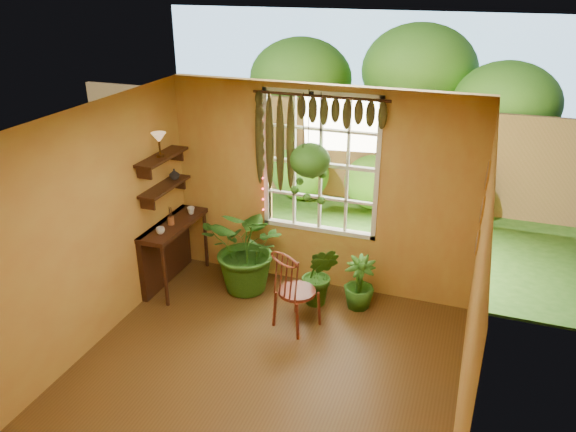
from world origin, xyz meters
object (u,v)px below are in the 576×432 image
object	(u,v)px
windsor_chair	(295,302)
potted_plant_mid	(320,275)
hanging_basket	(310,162)
counter_ledge	(168,245)
potted_plant_left	(249,248)

from	to	relation	value
windsor_chair	potted_plant_mid	size ratio (longest dim) A/B	1.42
potted_plant_mid	windsor_chair	bearing A→B (deg)	-103.12
windsor_chair	hanging_basket	world-z (taller)	hanging_basket
counter_ledge	potted_plant_left	distance (m)	1.13
counter_ledge	hanging_basket	size ratio (longest dim) A/B	0.89
windsor_chair	hanging_basket	size ratio (longest dim) A/B	0.89
potted_plant_mid	hanging_basket	bearing A→B (deg)	147.87
potted_plant_mid	potted_plant_left	bearing A→B (deg)	178.18
counter_ledge	potted_plant_left	bearing A→B (deg)	8.32
potted_plant_left	hanging_basket	xyz separation A→B (m)	(0.78, 0.09, 1.25)
windsor_chair	hanging_basket	bearing A→B (deg)	119.45
counter_ledge	windsor_chair	world-z (taller)	windsor_chair
counter_ledge	hanging_basket	bearing A→B (deg)	7.54
potted_plant_left	potted_plant_mid	size ratio (longest dim) A/B	1.47
counter_ledge	potted_plant_left	world-z (taller)	potted_plant_left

